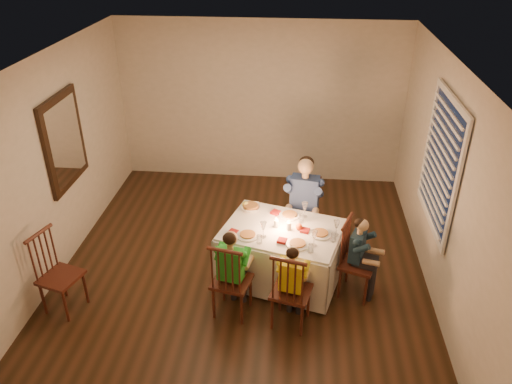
# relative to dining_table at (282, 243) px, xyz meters

# --- Properties ---
(ground) EXTENTS (5.00, 5.00, 0.00)m
(ground) POSITION_rel_dining_table_xyz_m (-0.49, 0.19, -0.51)
(ground) COLOR black
(ground) RESTS_ON ground
(wall_left) EXTENTS (0.02, 5.00, 2.60)m
(wall_left) POSITION_rel_dining_table_xyz_m (-2.74, 0.19, 0.79)
(wall_left) COLOR beige
(wall_left) RESTS_ON ground
(wall_right) EXTENTS (0.02, 5.00, 2.60)m
(wall_right) POSITION_rel_dining_table_xyz_m (1.76, 0.19, 0.79)
(wall_right) COLOR beige
(wall_right) RESTS_ON ground
(wall_back) EXTENTS (4.50, 0.02, 2.60)m
(wall_back) POSITION_rel_dining_table_xyz_m (-0.49, 2.69, 0.79)
(wall_back) COLOR beige
(wall_back) RESTS_ON ground
(ceiling) EXTENTS (5.00, 5.00, 0.00)m
(ceiling) POSITION_rel_dining_table_xyz_m (-0.49, 0.19, 2.09)
(ceiling) COLOR white
(ceiling) RESTS_ON wall_back
(dining_table) EXTENTS (1.58, 1.31, 0.68)m
(dining_table) POSITION_rel_dining_table_xyz_m (0.00, 0.00, 0.00)
(dining_table) COLOR silver
(dining_table) RESTS_ON ground
(chair_adult) EXTENTS (0.45, 0.44, 0.97)m
(chair_adult) POSITION_rel_dining_table_xyz_m (0.25, 0.73, -0.51)
(chair_adult) COLOR #3C1710
(chair_adult) RESTS_ON ground
(chair_near_left) EXTENTS (0.47, 0.46, 0.97)m
(chair_near_left) POSITION_rel_dining_table_xyz_m (-0.51, -0.66, -0.51)
(chair_near_left) COLOR #3C1710
(chair_near_left) RESTS_ON ground
(chair_near_right) EXTENTS (0.48, 0.46, 0.97)m
(chair_near_right) POSITION_rel_dining_table_xyz_m (0.14, -0.77, -0.51)
(chair_near_right) COLOR #3C1710
(chair_near_right) RESTS_ON ground
(chair_end) EXTENTS (0.49, 0.50, 0.97)m
(chair_end) POSITION_rel_dining_table_xyz_m (0.88, -0.21, -0.51)
(chair_end) COLOR #3C1710
(chair_end) RESTS_ON ground
(chair_extra) EXTENTS (0.49, 0.50, 0.99)m
(chair_extra) POSITION_rel_dining_table_xyz_m (-2.39, -0.78, -0.51)
(chair_extra) COLOR #3C1710
(chair_extra) RESTS_ON ground
(adult) EXTENTS (0.54, 0.51, 1.29)m
(adult) POSITION_rel_dining_table_xyz_m (0.25, 0.73, -0.51)
(adult) COLOR navy
(adult) RESTS_ON ground
(child_green) EXTENTS (0.42, 0.40, 1.08)m
(child_green) POSITION_rel_dining_table_xyz_m (-0.51, -0.66, -0.51)
(child_green) COLOR green
(child_green) RESTS_ON ground
(child_yellow) EXTENTS (0.38, 0.36, 1.01)m
(child_yellow) POSITION_rel_dining_table_xyz_m (0.14, -0.77, -0.51)
(child_yellow) COLOR yellow
(child_yellow) RESTS_ON ground
(child_teal) EXTENTS (0.39, 0.41, 1.02)m
(child_teal) POSITION_rel_dining_table_xyz_m (0.88, -0.21, -0.51)
(child_teal) COLOR #1A3041
(child_teal) RESTS_ON ground
(setting_adult) EXTENTS (0.32, 0.32, 0.02)m
(setting_adult) POSITION_rel_dining_table_xyz_m (0.07, 0.28, 0.21)
(setting_adult) COLOR white
(setting_adult) RESTS_ON dining_table
(setting_green) EXTENTS (0.32, 0.32, 0.02)m
(setting_green) POSITION_rel_dining_table_xyz_m (-0.39, -0.20, 0.21)
(setting_green) COLOR white
(setting_green) RESTS_ON dining_table
(setting_yellow) EXTENTS (0.32, 0.32, 0.02)m
(setting_yellow) POSITION_rel_dining_table_xyz_m (0.18, -0.32, 0.21)
(setting_yellow) COLOR white
(setting_yellow) RESTS_ON dining_table
(setting_teal) EXTENTS (0.32, 0.32, 0.02)m
(setting_teal) POSITION_rel_dining_table_xyz_m (0.44, -0.08, 0.21)
(setting_teal) COLOR white
(setting_teal) RESTS_ON dining_table
(candle_left) EXTENTS (0.06, 0.06, 0.10)m
(candle_left) POSITION_rel_dining_table_xyz_m (-0.08, 0.02, 0.25)
(candle_left) COLOR white
(candle_left) RESTS_ON dining_table
(candle_right) EXTENTS (0.06, 0.06, 0.10)m
(candle_right) POSITION_rel_dining_table_xyz_m (0.08, -0.02, 0.25)
(candle_right) COLOR white
(candle_right) RESTS_ON dining_table
(squash) EXTENTS (0.09, 0.09, 0.09)m
(squash) POSITION_rel_dining_table_xyz_m (-0.48, 0.43, 0.25)
(squash) COLOR yellow
(squash) RESTS_ON dining_table
(orange_fruit) EXTENTS (0.08, 0.08, 0.08)m
(orange_fruit) POSITION_rel_dining_table_xyz_m (0.19, -0.00, 0.24)
(orange_fruit) COLOR #F15414
(orange_fruit) RESTS_ON dining_table
(serving_bowl) EXTENTS (0.25, 0.25, 0.06)m
(serving_bowl) POSITION_rel_dining_table_xyz_m (-0.41, 0.39, 0.23)
(serving_bowl) COLOR white
(serving_bowl) RESTS_ON dining_table
(wall_mirror) EXTENTS (0.06, 0.95, 1.15)m
(wall_mirror) POSITION_rel_dining_table_xyz_m (-2.71, 0.49, 0.99)
(wall_mirror) COLOR black
(wall_mirror) RESTS_ON wall_left
(window_blinds) EXTENTS (0.07, 1.34, 1.54)m
(window_blinds) POSITION_rel_dining_table_xyz_m (1.72, 0.29, 0.99)
(window_blinds) COLOR #0D1934
(window_blinds) RESTS_ON wall_right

